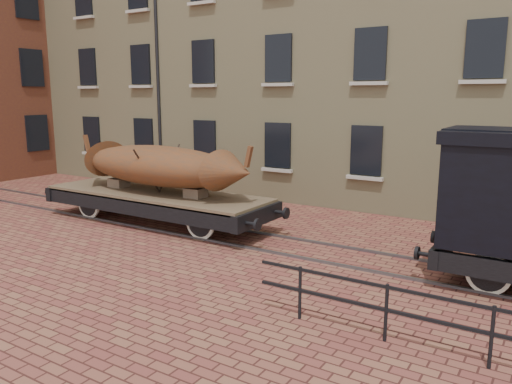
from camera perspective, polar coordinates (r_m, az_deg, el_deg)
The scene contains 5 objects.
ground at distance 13.99m, azimuth 1.21°, elevation -5.84°, with size 90.00×90.00×0.00m, color brown.
warehouse_cream at distance 22.02m, azimuth 22.91°, elevation 17.83°, with size 40.00×10.19×14.00m.
rail_track at distance 13.98m, azimuth 1.21°, elevation -5.72°, with size 30.00×1.52×0.06m.
flatcar_wagon at distance 16.25m, azimuth -11.39°, elevation -0.70°, with size 8.74×2.37×1.32m.
iron_boat at distance 15.95m, azimuth -11.09°, elevation 3.01°, with size 7.17×2.15×1.69m.
Camera 1 is at (6.90, -11.48, 4.03)m, focal length 35.00 mm.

